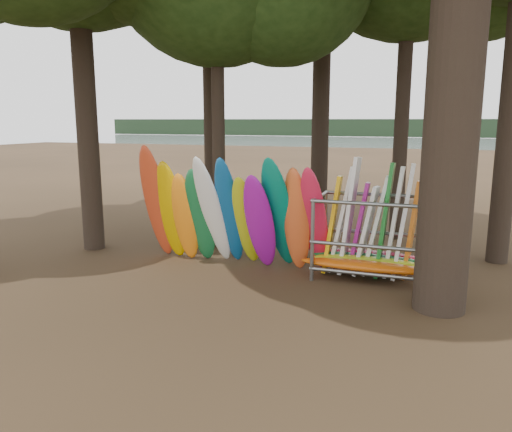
% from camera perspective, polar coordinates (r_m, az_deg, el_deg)
% --- Properties ---
extents(ground, '(120.00, 120.00, 0.00)m').
position_cam_1_polar(ground, '(11.45, -2.32, -8.26)').
color(ground, '#47331E').
rests_on(ground, ground).
extents(lake, '(160.00, 160.00, 0.00)m').
position_cam_1_polar(lake, '(70.22, 16.62, 7.39)').
color(lake, gray).
rests_on(lake, ground).
extents(far_shore, '(160.00, 4.00, 4.00)m').
position_cam_1_polar(far_shore, '(120.09, 18.15, 9.53)').
color(far_shore, black).
rests_on(far_shore, ground).
extents(kayak_row, '(5.18, 1.93, 3.24)m').
position_cam_1_polar(kayak_row, '(12.82, -3.03, 0.13)').
color(kayak_row, red).
rests_on(kayak_row, ground).
extents(storage_rack, '(3.13, 1.55, 2.91)m').
position_cam_1_polar(storage_rack, '(12.31, 12.88, -2.58)').
color(storage_rack, slate).
rests_on(storage_rack, ground).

